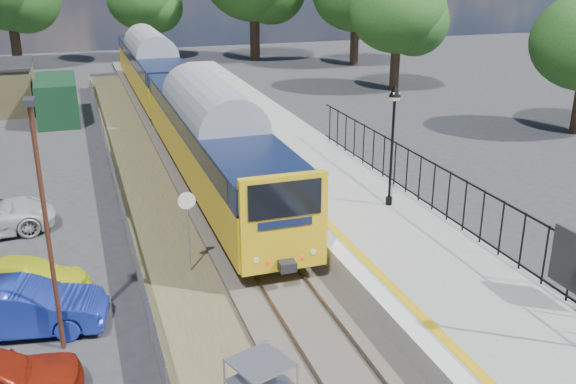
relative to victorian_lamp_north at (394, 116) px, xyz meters
name	(u,v)px	position (x,y,z in m)	size (l,w,h in m)	color
ground	(313,333)	(-5.30, -6.00, -4.30)	(120.00, 120.00, 0.00)	#2D2D30
track_bed	(217,208)	(-5.77, 3.67, -4.21)	(5.90, 80.00, 0.29)	#473F38
platform	(340,201)	(-1.10, 2.00, -3.85)	(5.00, 70.00, 0.90)	gray
platform_edge	(292,196)	(-3.16, 2.00, -3.39)	(0.90, 70.00, 0.01)	silver
victorian_lamp_north	(394,116)	(0.00, 0.00, 0.00)	(0.44, 0.44, 4.60)	black
palisade_fence	(478,213)	(1.25, -3.76, -2.46)	(0.12, 26.00, 2.00)	black
wire_fence	(117,188)	(-9.50, 6.00, -3.70)	(0.06, 52.00, 1.20)	#999EA3
train	(174,91)	(-5.30, 16.89, -1.96)	(2.82, 40.83, 3.51)	gold
speed_sign	(188,219)	(-7.80, -1.38, -2.40)	(0.56, 0.10, 2.79)	#999EA3
carpark_lamp	(45,214)	(-11.75, -4.56, -0.50)	(0.25, 0.50, 6.62)	#482518
car_blue	(22,308)	(-12.73, -3.40, -3.58)	(1.53, 4.38, 1.44)	navy
car_yellow	(29,277)	(-12.66, -1.11, -3.77)	(1.48, 3.65, 1.06)	yellow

